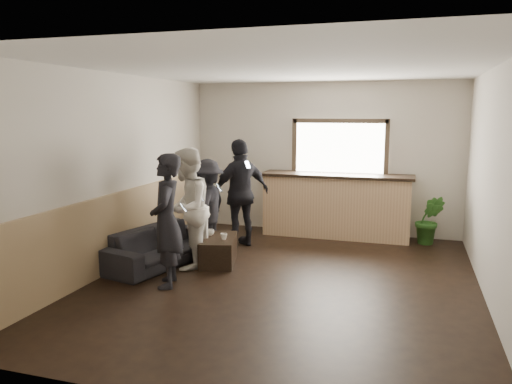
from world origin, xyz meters
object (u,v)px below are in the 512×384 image
(coffee_table, at_px, (219,250))
(person_c, at_px, (207,207))
(sofa, at_px, (161,246))
(potted_plant, at_px, (429,220))
(cup_a, at_px, (210,232))
(bar_counter, at_px, (336,202))
(person_d, at_px, (241,193))
(person_b, at_px, (187,208))
(cup_b, at_px, (224,237))
(person_a, at_px, (167,221))

(coffee_table, xyz_separation_m, person_c, (-0.35, 0.40, 0.57))
(sofa, xyz_separation_m, potted_plant, (3.85, 2.37, 0.15))
(potted_plant, bearing_deg, coffee_table, -145.90)
(cup_a, bearing_deg, person_c, 120.11)
(sofa, distance_m, coffee_table, 0.86)
(bar_counter, relative_size, sofa, 1.43)
(person_d, bearing_deg, sofa, 8.55)
(person_c, bearing_deg, potted_plant, 115.90)
(sofa, xyz_separation_m, person_d, (0.81, 1.31, 0.63))
(person_b, bearing_deg, person_c, 172.91)
(cup_b, bearing_deg, coffee_table, 141.41)
(bar_counter, distance_m, person_d, 1.86)
(person_a, xyz_separation_m, person_b, (-0.08, 0.79, 0.01))
(cup_a, bearing_deg, potted_plant, 31.68)
(sofa, relative_size, coffee_table, 2.15)
(coffee_table, distance_m, person_c, 0.78)
(person_d, bearing_deg, coffee_table, 39.61)
(coffee_table, height_order, person_a, person_a)
(sofa, height_order, person_b, person_b)
(person_a, bearing_deg, coffee_table, 145.55)
(person_a, bearing_deg, person_c, 161.92)
(potted_plant, distance_m, person_d, 3.26)
(sofa, height_order, person_d, person_d)
(cup_b, bearing_deg, person_c, 133.35)
(bar_counter, relative_size, potted_plant, 3.17)
(cup_a, relative_size, person_c, 0.08)
(sofa, height_order, potted_plant, potted_plant)
(cup_a, height_order, cup_b, cup_b)
(person_c, bearing_deg, coffee_table, 40.75)
(cup_a, height_order, person_a, person_a)
(cup_b, bearing_deg, sofa, -167.83)
(person_a, bearing_deg, cup_b, 137.84)
(cup_a, distance_m, person_c, 0.49)
(coffee_table, relative_size, person_b, 0.50)
(bar_counter, bearing_deg, coffee_table, -123.62)
(person_c, bearing_deg, bar_counter, 134.42)
(sofa, distance_m, person_b, 0.75)
(person_b, bearing_deg, cup_a, 149.05)
(person_a, bearing_deg, person_b, 164.61)
(potted_plant, height_order, person_d, person_d)
(person_b, bearing_deg, person_a, -1.50)
(coffee_table, bearing_deg, person_c, 130.89)
(cup_a, xyz_separation_m, person_a, (-0.10, -1.21, 0.43))
(person_a, bearing_deg, cup_a, 153.98)
(sofa, xyz_separation_m, person_b, (0.45, -0.03, 0.60))
(bar_counter, relative_size, person_d, 1.49)
(person_d, bearing_deg, cup_b, 46.23)
(bar_counter, height_order, potted_plant, bar_counter)
(cup_a, distance_m, person_a, 1.29)
(coffee_table, relative_size, potted_plant, 1.03)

